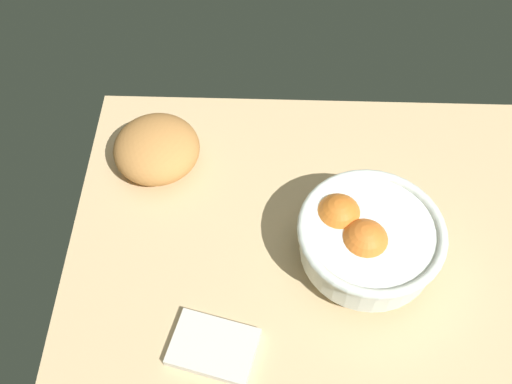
% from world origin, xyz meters
% --- Properties ---
extents(ground_plane, '(0.81, 0.62, 0.03)m').
position_xyz_m(ground_plane, '(0.00, 0.00, -0.01)').
color(ground_plane, '#D5B381').
extents(fruit_bowl, '(0.23, 0.23, 0.11)m').
position_xyz_m(fruit_bowl, '(0.08, -0.04, 0.06)').
color(fruit_bowl, white).
rests_on(fruit_bowl, ground).
extents(bread_loaf, '(0.18, 0.18, 0.08)m').
position_xyz_m(bread_loaf, '(-0.27, 0.14, 0.04)').
color(bread_loaf, '#C78443').
rests_on(bread_loaf, ground).
extents(napkin_folded, '(0.14, 0.12, 0.01)m').
position_xyz_m(napkin_folded, '(-0.15, -0.20, 0.01)').
color(napkin_folded, silver).
rests_on(napkin_folded, ground).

